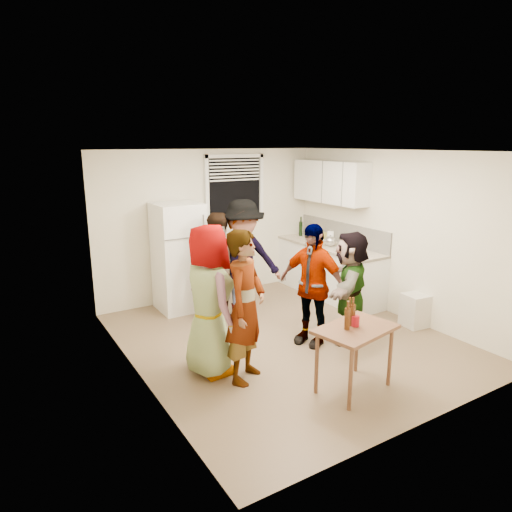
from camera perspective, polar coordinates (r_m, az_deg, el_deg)
room at (r=6.32m, az=3.75°, el=-10.35°), size 4.00×4.50×2.50m
window at (r=7.90m, az=-2.66°, el=8.54°), size 1.12×0.10×1.06m
refrigerator at (r=7.27m, az=-9.61°, el=-0.13°), size 0.70×0.70×1.70m
counter_lower at (r=8.01m, az=9.03°, el=-1.89°), size 0.60×2.20×0.86m
countertop at (r=7.90m, az=9.15°, el=1.25°), size 0.64×2.22×0.04m
backsplash at (r=8.05m, az=10.75°, el=2.86°), size 0.03×2.20×0.36m
upper_cabinets at (r=7.97m, az=9.23°, el=9.15°), size 0.34×1.60×0.70m
kettle at (r=7.81m, az=9.24°, el=1.24°), size 0.29×0.25×0.20m
paper_towel at (r=7.85m, az=9.25°, el=1.31°), size 0.11×0.11×0.24m
wine_bottle at (r=8.60m, az=5.59°, el=2.54°), size 0.07×0.07×0.27m
beer_bottle_counter at (r=7.34m, az=12.00°, el=0.30°), size 0.06×0.06×0.22m
blue_cup at (r=7.24m, az=12.91°, el=0.06°), size 0.09×0.09×0.12m
picture_frame at (r=8.32m, az=8.52°, el=2.55°), size 0.02×0.17×0.14m
trash_bin at (r=7.04m, az=19.28°, el=-6.34°), size 0.36×0.36×0.48m
serving_table at (r=5.27m, az=11.95°, el=-15.92°), size 0.94×0.72×0.72m
beer_bottle_table at (r=5.01m, az=11.50°, el=-8.39°), size 0.06×0.06×0.23m
red_cup at (r=4.99m, az=12.29°, el=-8.55°), size 0.09×0.09×0.11m
guest_grey at (r=5.53m, az=-5.68°, el=-14.14°), size 1.77×0.90×0.55m
guest_stripe at (r=5.37m, az=-1.26°, el=-14.97°), size 1.54×1.75×0.41m
guest_back_left at (r=6.92m, az=-4.22°, el=-8.12°), size 1.26×1.80×0.62m
guest_back_right at (r=7.04m, az=-1.62°, el=-7.69°), size 1.55×2.03×0.67m
guest_black at (r=6.27m, az=6.76°, el=-10.63°), size 1.85×1.47×0.39m
guest_orange at (r=6.44m, az=11.35°, el=-10.11°), size 2.04×2.04×0.44m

